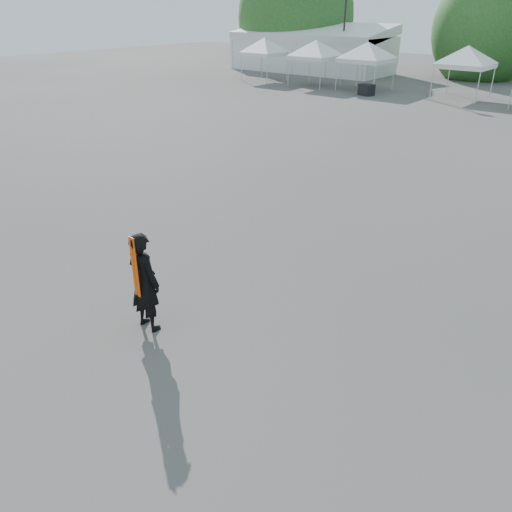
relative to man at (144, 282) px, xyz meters
The scene contains 11 objects.
ground 2.69m from the man, 73.77° to the left, with size 120.00×120.00×0.00m, color #474442.
marquee 43.05m from the man, 119.67° to the left, with size 15.00×6.25×4.23m.
light_pole_west 40.58m from the man, 115.43° to the left, with size 0.60×0.25×10.30m.
tree_far_w 47.79m from the man, 122.06° to the left, with size 4.80×4.80×7.30m.
tree_mid_w 43.12m from the man, 99.77° to the left, with size 4.16×4.16×6.33m.
tent_a 36.27m from the man, 124.96° to the left, with size 4.11×4.11×3.88m.
tent_b 33.63m from the man, 117.91° to the left, with size 4.45×4.45×3.88m.
tent_c 32.48m from the man, 111.05° to the left, with size 4.64×4.64×3.88m.
tent_d 31.61m from the man, 98.79° to the left, with size 4.57×4.57×3.88m.
man is the anchor object (origin of this frame).
crate_west 29.91m from the man, 110.15° to the left, with size 0.97×0.75×0.75m, color black.
Camera 1 is at (6.16, -7.39, 5.71)m, focal length 35.00 mm.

